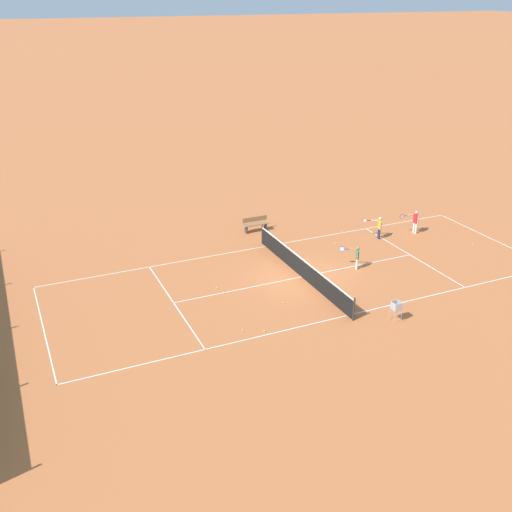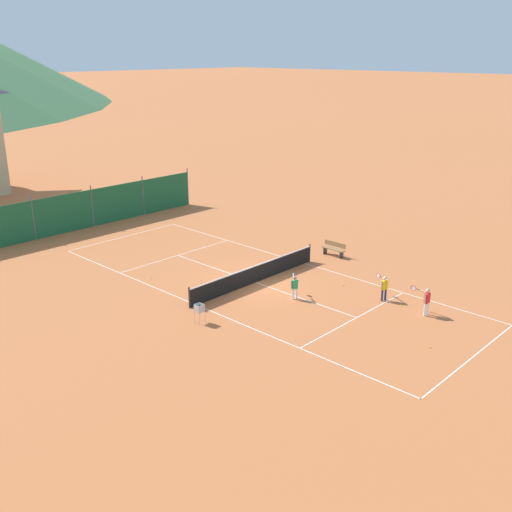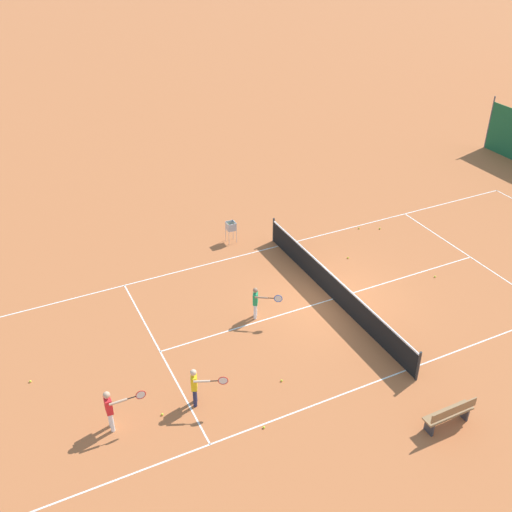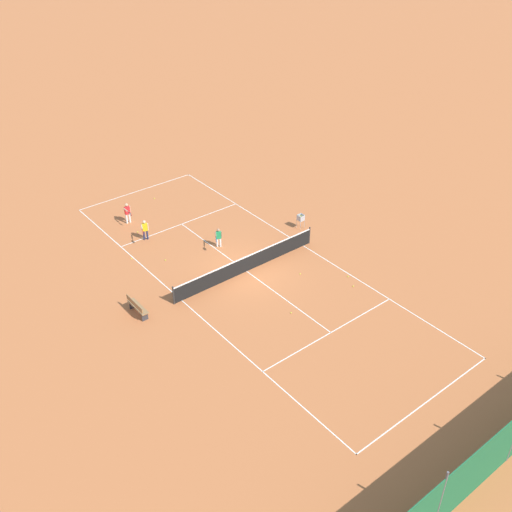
{
  "view_description": "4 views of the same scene",
  "coord_description": "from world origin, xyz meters",
  "px_view_note": "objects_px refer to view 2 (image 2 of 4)",
  "views": [
    {
      "loc": [
        -22.72,
        12.6,
        12.65
      ],
      "look_at": [
        1.42,
        1.77,
        0.84
      ],
      "focal_mm": 42.0,
      "sensor_mm": 36.0,
      "label": 1
    },
    {
      "loc": [
        -21.33,
        -20.21,
        11.6
      ],
      "look_at": [
        0.07,
        0.03,
        1.45
      ],
      "focal_mm": 42.0,
      "sensor_mm": 36.0,
      "label": 2
    },
    {
      "loc": [
        14.26,
        -10.06,
        12.41
      ],
      "look_at": [
        -1.86,
        -2.13,
        1.34
      ],
      "focal_mm": 42.0,
      "sensor_mm": 36.0,
      "label": 3
    },
    {
      "loc": [
        16.02,
        20.84,
        18.32
      ],
      "look_at": [
        -0.02,
        0.78,
        1.37
      ],
      "focal_mm": 42.0,
      "sensor_mm": 36.0,
      "label": 4
    }
  ],
  "objects_px": {
    "tennis_ball_alley_right": "(201,283)",
    "tennis_ball_mid_court": "(379,284)",
    "tennis_net": "(255,274)",
    "tennis_ball_service_box": "(153,283)",
    "tennis_ball_alley_left": "(343,285)",
    "ball_hopper": "(199,309)",
    "tennis_ball_near_corner": "(209,261)",
    "courtside_bench": "(334,249)",
    "tennis_ball_by_net_left": "(150,278)",
    "player_far_service": "(426,300)",
    "tennis_ball_by_net_right": "(430,347)",
    "player_far_baseline": "(384,286)",
    "player_near_service": "(295,285)",
    "tennis_ball_far_corner": "(401,305)"
  },
  "relations": [
    {
      "from": "tennis_ball_by_net_left",
      "to": "tennis_net",
      "type": "bearing_deg",
      "value": -52.87
    },
    {
      "from": "tennis_ball_alley_left",
      "to": "tennis_ball_service_box",
      "type": "bearing_deg",
      "value": 132.35
    },
    {
      "from": "tennis_net",
      "to": "tennis_ball_service_box",
      "type": "bearing_deg",
      "value": 135.72
    },
    {
      "from": "tennis_ball_alley_left",
      "to": "tennis_ball_alley_right",
      "type": "bearing_deg",
      "value": 131.23
    },
    {
      "from": "player_far_service",
      "to": "tennis_ball_near_corner",
      "type": "bearing_deg",
      "value": 98.62
    },
    {
      "from": "tennis_ball_mid_court",
      "to": "tennis_ball_by_net_right",
      "type": "xyz_separation_m",
      "value": [
        -4.61,
        -5.38,
        0.0
      ]
    },
    {
      "from": "tennis_ball_alley_left",
      "to": "ball_hopper",
      "type": "bearing_deg",
      "value": 166.03
    },
    {
      "from": "tennis_ball_alley_left",
      "to": "ball_hopper",
      "type": "height_order",
      "value": "ball_hopper"
    },
    {
      "from": "player_far_baseline",
      "to": "tennis_ball_alley_right",
      "type": "xyz_separation_m",
      "value": [
        -4.65,
        8.17,
        -0.7
      ]
    },
    {
      "from": "tennis_ball_alley_left",
      "to": "tennis_ball_near_corner",
      "type": "xyz_separation_m",
      "value": [
        -2.35,
        7.78,
        0.0
      ]
    },
    {
      "from": "tennis_ball_mid_court",
      "to": "tennis_ball_by_net_left",
      "type": "xyz_separation_m",
      "value": [
        -7.67,
        9.43,
        0.0
      ]
    },
    {
      "from": "tennis_net",
      "to": "ball_hopper",
      "type": "relative_size",
      "value": 10.31
    },
    {
      "from": "player_far_baseline",
      "to": "tennis_ball_far_corner",
      "type": "xyz_separation_m",
      "value": [
        -0.02,
        -1.03,
        -0.7
      ]
    },
    {
      "from": "ball_hopper",
      "to": "courtside_bench",
      "type": "bearing_deg",
      "value": 5.73
    },
    {
      "from": "tennis_ball_far_corner",
      "to": "tennis_ball_near_corner",
      "type": "xyz_separation_m",
      "value": [
        -2.06,
        11.37,
        0.0
      ]
    },
    {
      "from": "tennis_ball_alley_right",
      "to": "tennis_ball_mid_court",
      "type": "xyz_separation_m",
      "value": [
        6.29,
        -6.89,
        0.0
      ]
    },
    {
      "from": "player_far_service",
      "to": "ball_hopper",
      "type": "distance_m",
      "value": 10.39
    },
    {
      "from": "tennis_ball_far_corner",
      "to": "courtside_bench",
      "type": "xyz_separation_m",
      "value": [
        3.77,
        6.79,
        0.42
      ]
    },
    {
      "from": "tennis_ball_by_net_right",
      "to": "ball_hopper",
      "type": "xyz_separation_m",
      "value": [
        -4.92,
        8.69,
        0.63
      ]
    },
    {
      "from": "player_far_baseline",
      "to": "tennis_ball_by_net_right",
      "type": "bearing_deg",
      "value": -125.97
    },
    {
      "from": "tennis_ball_near_corner",
      "to": "courtside_bench",
      "type": "xyz_separation_m",
      "value": [
        5.84,
        -4.58,
        0.42
      ]
    },
    {
      "from": "player_near_service",
      "to": "tennis_ball_alley_left",
      "type": "height_order",
      "value": "player_near_service"
    },
    {
      "from": "tennis_net",
      "to": "tennis_ball_alley_left",
      "type": "relative_size",
      "value": 139.09
    },
    {
      "from": "tennis_net",
      "to": "tennis_ball_near_corner",
      "type": "relative_size",
      "value": 139.09
    },
    {
      "from": "tennis_ball_alley_left",
      "to": "ball_hopper",
      "type": "distance_m",
      "value": 8.43
    },
    {
      "from": "player_far_service",
      "to": "tennis_ball_service_box",
      "type": "relative_size",
      "value": 19.97
    },
    {
      "from": "tennis_ball_service_box",
      "to": "tennis_ball_far_corner",
      "type": "xyz_separation_m",
      "value": [
        6.43,
        -10.96,
        0.0
      ]
    },
    {
      "from": "tennis_net",
      "to": "tennis_ball_service_box",
      "type": "xyz_separation_m",
      "value": [
        -3.86,
        3.76,
        -0.47
      ]
    },
    {
      "from": "tennis_net",
      "to": "player_near_service",
      "type": "bearing_deg",
      "value": -94.89
    },
    {
      "from": "tennis_ball_alley_left",
      "to": "ball_hopper",
      "type": "xyz_separation_m",
      "value": [
        -8.16,
        2.03,
        0.63
      ]
    },
    {
      "from": "player_far_baseline",
      "to": "courtside_bench",
      "type": "relative_size",
      "value": 0.84
    },
    {
      "from": "player_near_service",
      "to": "tennis_ball_near_corner",
      "type": "bearing_deg",
      "value": 83.89
    },
    {
      "from": "tennis_ball_by_net_right",
      "to": "tennis_ball_service_box",
      "type": "bearing_deg",
      "value": 103.91
    },
    {
      "from": "player_far_service",
      "to": "player_far_baseline",
      "type": "xyz_separation_m",
      "value": [
        0.16,
        2.34,
        -0.03
      ]
    },
    {
      "from": "player_far_service",
      "to": "tennis_ball_service_box",
      "type": "distance_m",
      "value": 13.81
    },
    {
      "from": "player_far_service",
      "to": "courtside_bench",
      "type": "height_order",
      "value": "player_far_service"
    },
    {
      "from": "tennis_ball_alley_right",
      "to": "tennis_ball_mid_court",
      "type": "height_order",
      "value": "same"
    },
    {
      "from": "tennis_ball_near_corner",
      "to": "player_far_service",
      "type": "bearing_deg",
      "value": -81.38
    },
    {
      "from": "tennis_net",
      "to": "courtside_bench",
      "type": "height_order",
      "value": "tennis_net"
    },
    {
      "from": "tennis_ball_alley_right",
      "to": "player_far_baseline",
      "type": "bearing_deg",
      "value": -60.38
    },
    {
      "from": "tennis_ball_alley_left",
      "to": "tennis_ball_service_box",
      "type": "distance_m",
      "value": 9.97
    },
    {
      "from": "tennis_ball_alley_right",
      "to": "tennis_net",
      "type": "bearing_deg",
      "value": -44.25
    },
    {
      "from": "tennis_net",
      "to": "tennis_ball_mid_court",
      "type": "height_order",
      "value": "tennis_net"
    },
    {
      "from": "tennis_net",
      "to": "tennis_ball_near_corner",
      "type": "distance_m",
      "value": 4.23
    },
    {
      "from": "tennis_ball_mid_court",
      "to": "tennis_ball_by_net_right",
      "type": "relative_size",
      "value": 1.0
    },
    {
      "from": "tennis_net",
      "to": "ball_hopper",
      "type": "distance_m",
      "value": 5.53
    },
    {
      "from": "player_far_service",
      "to": "tennis_ball_service_box",
      "type": "bearing_deg",
      "value": 117.13
    },
    {
      "from": "player_far_baseline",
      "to": "tennis_ball_near_corner",
      "type": "distance_m",
      "value": 10.57
    },
    {
      "from": "tennis_ball_by_net_right",
      "to": "player_far_service",
      "type": "bearing_deg",
      "value": 32.01
    },
    {
      "from": "player_near_service",
      "to": "tennis_ball_alley_right",
      "type": "height_order",
      "value": "player_near_service"
    }
  ]
}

